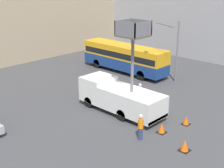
% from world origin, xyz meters
% --- Properties ---
extents(ground_plane, '(120.00, 120.00, 0.00)m').
position_xyz_m(ground_plane, '(0.00, 0.00, 0.00)').
color(ground_plane, '#424244').
extents(building_backdrop_side, '(10.00, 28.00, 14.17)m').
position_xyz_m(building_backdrop_side, '(23.10, 6.33, 7.08)').
color(building_backdrop_side, '#9E9EA3').
rests_on(building_backdrop_side, ground_plane).
extents(utility_truck, '(2.53, 7.48, 7.52)m').
position_xyz_m(utility_truck, '(-1.11, 0.46, 1.46)').
color(utility_truck, silver).
rests_on(utility_truck, ground_plane).
extents(city_bus, '(2.47, 10.92, 3.12)m').
position_xyz_m(city_bus, '(7.55, 7.71, 1.84)').
color(city_bus, navy).
rests_on(city_bus, ground_plane).
extents(traffic_light_pole, '(3.29, 3.04, 6.35)m').
position_xyz_m(traffic_light_pole, '(7.53, 1.87, 4.28)').
color(traffic_light_pole, slate).
rests_on(traffic_light_pole, ground_plane).
extents(road_worker_near_truck, '(0.38, 0.38, 1.87)m').
position_xyz_m(road_worker_near_truck, '(-3.53, -3.67, 0.94)').
color(road_worker_near_truck, navy).
rests_on(road_worker_near_truck, ground_plane).
extents(road_worker_directing, '(0.38, 0.38, 1.83)m').
position_xyz_m(road_worker_directing, '(1.39, 0.37, 0.91)').
color(road_worker_directing, navy).
rests_on(road_worker_directing, ground_plane).
extents(traffic_cone_near_truck, '(0.64, 0.64, 0.73)m').
position_xyz_m(traffic_cone_near_truck, '(-1.73, -4.14, 0.34)').
color(traffic_cone_near_truck, black).
rests_on(traffic_cone_near_truck, ground_plane).
extents(traffic_cone_mid_road, '(0.67, 0.67, 0.76)m').
position_xyz_m(traffic_cone_mid_road, '(-2.71, -6.62, 0.36)').
color(traffic_cone_mid_road, black).
rests_on(traffic_cone_mid_road, ground_plane).
extents(traffic_cone_far_side, '(0.58, 0.58, 0.66)m').
position_xyz_m(traffic_cone_far_side, '(0.61, -4.71, 0.31)').
color(traffic_cone_far_side, black).
rests_on(traffic_cone_far_side, ground_plane).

